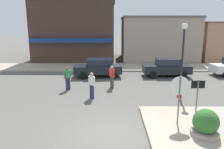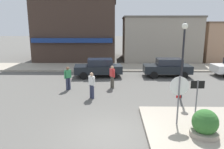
% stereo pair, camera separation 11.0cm
% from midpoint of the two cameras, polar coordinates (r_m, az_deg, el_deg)
% --- Properties ---
extents(ground_plane, '(160.00, 160.00, 0.00)m').
position_cam_midpoint_polar(ground_plane, '(9.24, -0.21, -15.47)').
color(ground_plane, '#5B5954').
extents(sidewalk_corner, '(6.40, 4.80, 0.15)m').
position_cam_midpoint_polar(sidewalk_corner, '(10.57, 26.78, -12.66)').
color(sidewalk_corner, '#A89E8C').
rests_on(sidewalk_corner, ground).
extents(kerb_far, '(80.00, 4.00, 0.15)m').
position_cam_midpoint_polar(kerb_far, '(22.72, 0.46, 1.93)').
color(kerb_far, '#A89E8C').
rests_on(kerb_far, ground).
extents(stop_sign, '(0.82, 0.07, 2.30)m').
position_cam_midpoint_polar(stop_sign, '(9.74, 17.34, -4.87)').
color(stop_sign, slate).
rests_on(stop_sign, ground).
extents(one_way_sign, '(0.60, 0.06, 2.10)m').
position_cam_midpoint_polar(one_way_sign, '(10.21, 21.53, -5.47)').
color(one_way_sign, slate).
rests_on(one_way_sign, ground).
extents(planter, '(1.10, 1.10, 1.23)m').
position_cam_midpoint_polar(planter, '(9.41, 23.38, -12.23)').
color(planter, gray).
rests_on(planter, ground).
extents(lamp_post, '(0.36, 0.36, 4.54)m').
position_cam_midpoint_polar(lamp_post, '(13.65, 18.34, 6.22)').
color(lamp_post, black).
rests_on(lamp_post, ground).
extents(parked_car_nearest, '(4.16, 2.20, 1.56)m').
position_cam_midpoint_polar(parked_car_nearest, '(18.71, -3.33, 1.83)').
color(parked_car_nearest, black).
rests_on(parked_car_nearest, ground).
extents(parked_car_second, '(4.01, 1.90, 1.56)m').
position_cam_midpoint_polar(parked_car_second, '(19.41, 14.46, 1.85)').
color(parked_car_second, black).
rests_on(parked_car_second, ground).
extents(pedestrian_crossing_near, '(0.38, 0.51, 1.61)m').
position_cam_midpoint_polar(pedestrian_crossing_near, '(15.31, 0.28, -0.42)').
color(pedestrian_crossing_near, '#4C473D').
rests_on(pedestrian_crossing_near, ground).
extents(pedestrian_crossing_far, '(0.44, 0.46, 1.61)m').
position_cam_midpoint_polar(pedestrian_crossing_far, '(13.22, -5.07, -2.61)').
color(pedestrian_crossing_far, '#2D334C').
rests_on(pedestrian_crossing_far, ground).
extents(pedestrian_kerb_side, '(0.46, 0.44, 1.61)m').
position_cam_midpoint_polar(pedestrian_kerb_side, '(15.21, -11.24, -0.76)').
color(pedestrian_kerb_side, '#2D334C').
rests_on(pedestrian_kerb_side, ground).
extents(building_corner_shop, '(9.73, 10.14, 7.53)m').
position_cam_midpoint_polar(building_corner_shop, '(29.51, -8.54, 11.53)').
color(building_corner_shop, '#3D2D26').
rests_on(building_corner_shop, ground).
extents(building_storefront_left_near, '(8.97, 8.07, 5.36)m').
position_cam_midpoint_polar(building_storefront_left_near, '(28.93, 11.99, 9.22)').
color(building_storefront_left_near, '#9E9384').
rests_on(building_storefront_left_near, ground).
extents(building_storefront_left_mid, '(5.96, 6.00, 4.74)m').
position_cam_midpoint_polar(building_storefront_left_mid, '(30.77, 26.82, 7.76)').
color(building_storefront_left_mid, tan).
rests_on(building_storefront_left_mid, ground).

